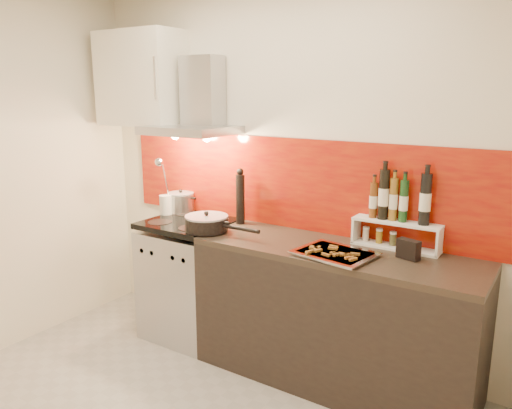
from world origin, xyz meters
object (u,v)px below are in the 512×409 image
Objects in this scene: range_stove at (190,280)px; pepper_mill at (240,197)px; counter at (334,316)px; stock_pot at (181,202)px; baking_tray at (335,253)px; saute_pan at (207,223)px.

range_stove is 2.20× the size of pepper_mill.
counter is 1.08m from pepper_mill.
pepper_mill reaches higher than counter.
stock_pot is (-1.44, 0.18, 0.54)m from counter.
counter is 3.66× the size of baking_tray.
pepper_mill is 0.84× the size of baking_tray.
range_stove is at bearing 174.34° from baking_tray.
range_stove is at bearing 155.67° from saute_pan.
stock_pot is 0.61m from saute_pan.
saute_pan is 0.96m from baking_tray.
baking_tray is (1.25, -0.12, 0.47)m from range_stove.
range_stove is 4.33× the size of stock_pot.
pepper_mill reaches higher than saute_pan.
baking_tray is at bearing -70.57° from counter.
baking_tray is (0.90, -0.30, -0.18)m from pepper_mill.
counter is (1.20, 0.00, 0.01)m from range_stove.
saute_pan is at bearing -24.33° from range_stove.
baking_tray is at bearing -18.73° from pepper_mill.
pepper_mill is 0.96m from baking_tray.
pepper_mill reaches higher than stock_pot.
saute_pan is at bearing -171.62° from counter.
range_stove is at bearing -179.77° from counter.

